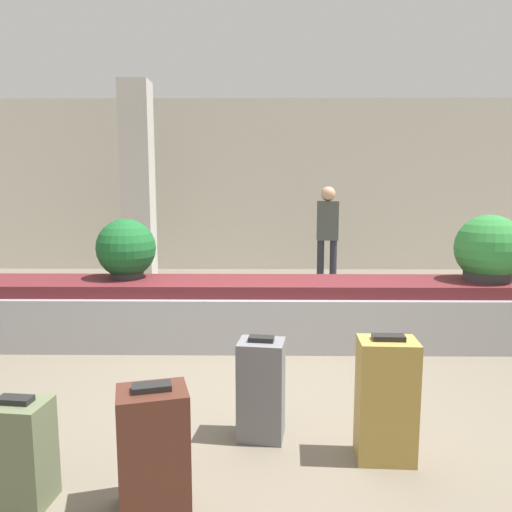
% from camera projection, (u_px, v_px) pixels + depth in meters
% --- Properties ---
extents(ground_plane, '(18.00, 18.00, 0.00)m').
position_uv_depth(ground_plane, '(254.00, 394.00, 3.88)').
color(ground_plane, '#6B6051').
extents(back_wall, '(18.00, 0.06, 3.20)m').
position_uv_depth(back_wall, '(259.00, 186.00, 9.44)').
color(back_wall, beige).
rests_on(back_wall, ground_plane).
extents(carousel, '(6.44, 0.88, 0.65)m').
position_uv_depth(carousel, '(256.00, 312.00, 5.15)').
color(carousel, '#9E9EA3').
rests_on(carousel, ground_plane).
extents(pillar, '(0.45, 0.45, 3.20)m').
position_uv_depth(pillar, '(138.00, 186.00, 7.84)').
color(pillar, beige).
rests_on(pillar, ground_plane).
extents(suitcase_0, '(0.35, 0.26, 0.76)m').
position_uv_depth(suitcase_0, '(386.00, 399.00, 2.92)').
color(suitcase_0, '#A3843D').
rests_on(suitcase_0, ground_plane).
extents(suitcase_1, '(0.33, 0.26, 0.57)m').
position_uv_depth(suitcase_1, '(19.00, 453.00, 2.52)').
color(suitcase_1, '#5B6647').
rests_on(suitcase_1, ground_plane).
extents(suitcase_2, '(0.40, 0.35, 0.65)m').
position_uv_depth(suitcase_2, '(154.00, 449.00, 2.48)').
color(suitcase_2, '#472319').
rests_on(suitcase_2, ground_plane).
extents(suitcase_3, '(0.32, 0.28, 0.67)m').
position_uv_depth(suitcase_3, '(261.00, 389.00, 3.18)').
color(suitcase_3, slate).
rests_on(suitcase_3, ground_plane).
extents(potted_plant_0, '(0.62, 0.62, 0.62)m').
position_uv_depth(potted_plant_0, '(126.00, 250.00, 5.20)').
color(potted_plant_0, '#2D2D2D').
rests_on(potted_plant_0, carousel).
extents(potted_plant_1, '(0.67, 0.67, 0.67)m').
position_uv_depth(potted_plant_1, '(489.00, 250.00, 5.04)').
color(potted_plant_1, '#2D2D2D').
rests_on(potted_plant_1, carousel).
extents(traveler_0, '(0.32, 0.22, 1.59)m').
position_uv_depth(traveler_0, '(327.00, 229.00, 7.74)').
color(traveler_0, '#282833').
rests_on(traveler_0, ground_plane).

